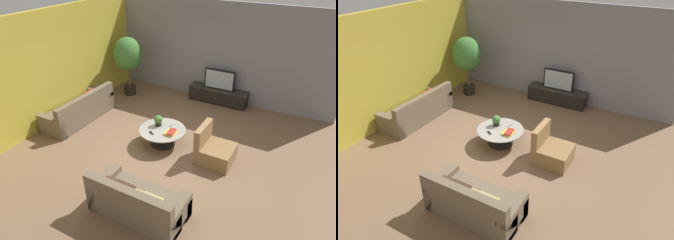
% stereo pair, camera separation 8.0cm
% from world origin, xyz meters
% --- Properties ---
extents(ground_plane, '(24.00, 24.00, 0.00)m').
position_xyz_m(ground_plane, '(0.00, 0.00, 0.00)').
color(ground_plane, brown).
extents(back_wall_stone, '(7.40, 0.12, 3.00)m').
position_xyz_m(back_wall_stone, '(0.00, 3.26, 1.50)').
color(back_wall_stone, gray).
rests_on(back_wall_stone, ground).
extents(side_wall_left, '(0.12, 7.40, 3.00)m').
position_xyz_m(side_wall_left, '(-3.26, 0.20, 1.50)').
color(side_wall_left, gold).
rests_on(side_wall_left, ground).
extents(media_console, '(1.85, 0.50, 0.46)m').
position_xyz_m(media_console, '(0.37, 2.94, 0.24)').
color(media_console, black).
rests_on(media_console, ground).
extents(television, '(0.95, 0.13, 0.61)m').
position_xyz_m(television, '(0.37, 2.94, 0.77)').
color(television, black).
rests_on(television, media_console).
extents(coffee_table, '(1.15, 1.15, 0.41)m').
position_xyz_m(coffee_table, '(-0.03, 0.09, 0.29)').
color(coffee_table, black).
rests_on(coffee_table, ground).
extents(couch_by_wall, '(0.84, 2.13, 0.84)m').
position_xyz_m(couch_by_wall, '(-2.66, -0.00, 0.28)').
color(couch_by_wall, brown).
rests_on(couch_by_wall, ground).
extents(couch_near_entry, '(1.74, 0.84, 0.84)m').
position_xyz_m(couch_near_entry, '(0.72, -2.14, 0.29)').
color(couch_near_entry, brown).
rests_on(couch_near_entry, ground).
extents(armchair_wicker, '(0.80, 0.76, 0.86)m').
position_xyz_m(armchair_wicker, '(1.33, 0.05, 0.27)').
color(armchair_wicker, olive).
rests_on(armchair_wicker, ground).
extents(potted_palm_tall, '(0.91, 0.91, 1.90)m').
position_xyz_m(potted_palm_tall, '(-2.43, 2.12, 1.30)').
color(potted_palm_tall, black).
rests_on(potted_palm_tall, ground).
extents(potted_plant_tabletop, '(0.21, 0.21, 0.28)m').
position_xyz_m(potted_plant_tabletop, '(-0.21, 0.20, 0.56)').
color(potted_plant_tabletop, black).
rests_on(potted_plant_tabletop, coffee_table).
extents(book_stack, '(0.24, 0.31, 0.07)m').
position_xyz_m(book_stack, '(0.24, 0.01, 0.44)').
color(book_stack, gold).
rests_on(book_stack, coffee_table).
extents(remote_black, '(0.16, 0.11, 0.02)m').
position_xyz_m(remote_black, '(-0.17, -0.20, 0.42)').
color(remote_black, black).
rests_on(remote_black, coffee_table).
extents(remote_silver, '(0.08, 0.16, 0.02)m').
position_xyz_m(remote_silver, '(0.09, 0.36, 0.42)').
color(remote_silver, gray).
rests_on(remote_silver, coffee_table).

